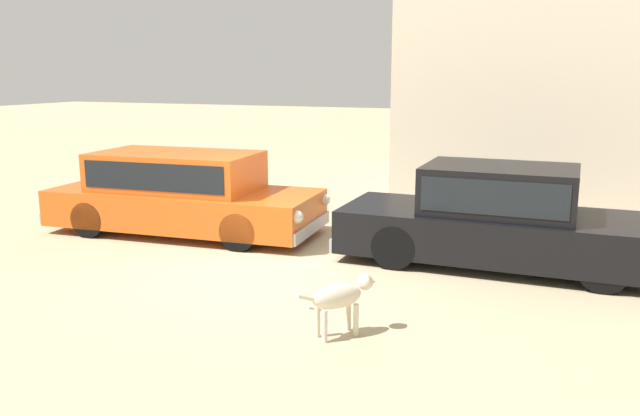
{
  "coord_description": "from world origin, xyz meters",
  "views": [
    {
      "loc": [
        4.02,
        -8.0,
        2.78
      ],
      "look_at": [
        0.72,
        0.2,
        0.9
      ],
      "focal_mm": 36.25,
      "sensor_mm": 36.0,
      "label": 1
    }
  ],
  "objects_px": {
    "stray_dog_spotted": "(341,297)",
    "stray_cat": "(331,297)",
    "parked_sedan_nearest": "(181,191)",
    "parked_sedan_second": "(500,217)"
  },
  "relations": [
    {
      "from": "stray_dog_spotted",
      "to": "stray_cat",
      "type": "relative_size",
      "value": 1.36
    },
    {
      "from": "parked_sedan_nearest",
      "to": "stray_cat",
      "type": "bearing_deg",
      "value": -36.34
    },
    {
      "from": "stray_dog_spotted",
      "to": "stray_cat",
      "type": "xyz_separation_m",
      "value": [
        -0.45,
        0.9,
        -0.36
      ]
    },
    {
      "from": "parked_sedan_nearest",
      "to": "parked_sedan_second",
      "type": "height_order",
      "value": "parked_sedan_second"
    },
    {
      "from": "parked_sedan_second",
      "to": "stray_dog_spotted",
      "type": "distance_m",
      "value": 3.54
    },
    {
      "from": "parked_sedan_nearest",
      "to": "parked_sedan_second",
      "type": "xyz_separation_m",
      "value": [
        5.38,
        0.07,
        -0.02
      ]
    },
    {
      "from": "parked_sedan_nearest",
      "to": "stray_cat",
      "type": "relative_size",
      "value": 8.63
    },
    {
      "from": "stray_dog_spotted",
      "to": "stray_cat",
      "type": "height_order",
      "value": "stray_dog_spotted"
    },
    {
      "from": "parked_sedan_nearest",
      "to": "stray_dog_spotted",
      "type": "height_order",
      "value": "parked_sedan_nearest"
    },
    {
      "from": "stray_dog_spotted",
      "to": "stray_cat",
      "type": "bearing_deg",
      "value": 67.0
    }
  ]
}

